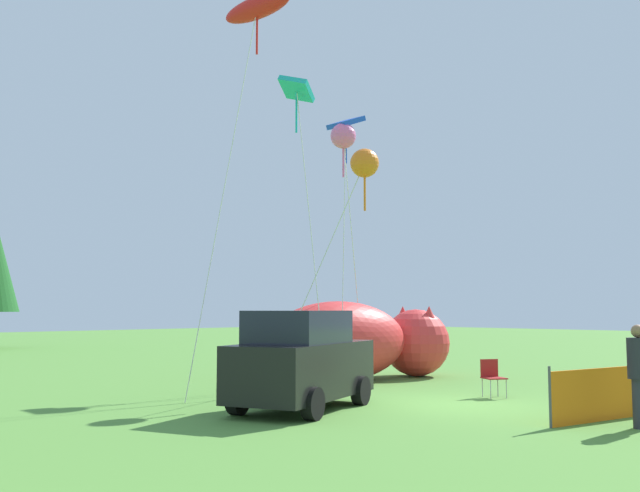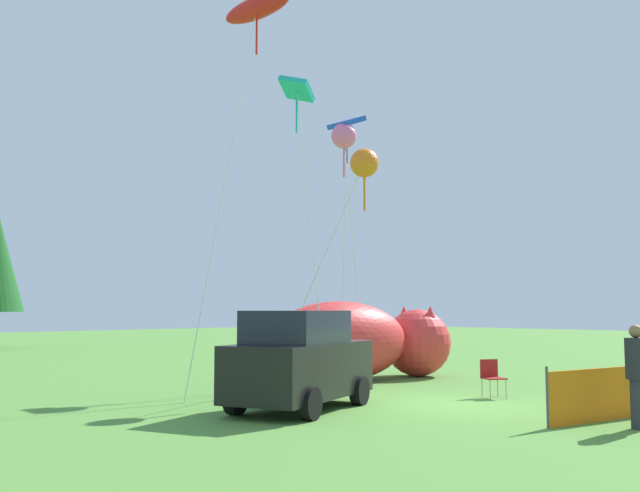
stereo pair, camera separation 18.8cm
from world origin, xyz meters
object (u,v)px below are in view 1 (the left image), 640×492
Objects in this scene: inflatable_cat at (358,344)px; kite_pink_octopus at (343,137)px; parked_car at (301,361)px; kite_red_lizard at (257,9)px; spectator_in_white_shirt at (639,372)px; kite_teal_diamond at (297,95)px; kite_orange_flower at (364,164)px; folding_chair at (492,375)px; kite_blue_box at (346,128)px.

kite_pink_octopus reaches higher than inflatable_cat.
kite_red_lizard is (1.18, 3.09, 9.27)m from parked_car.
spectator_in_white_shirt is (2.82, -6.12, -0.02)m from parked_car.
kite_pink_octopus is (-0.59, 0.04, 6.40)m from inflatable_cat.
kite_teal_diamond is 3.29m from kite_orange_flower.
spectator_in_white_shirt is (-2.13, -4.47, 0.48)m from folding_chair.
parked_car is 0.49× the size of kite_teal_diamond.
kite_pink_octopus reaches higher than folding_chair.
kite_orange_flower reaches higher than folding_chair.
kite_blue_box is (-0.34, 0.17, 6.77)m from inflatable_cat.
folding_chair is 6.42m from kite_orange_flower.
parked_car is 9.39m from kite_blue_box.
parked_car is 6.63m from inflatable_cat.
inflatable_cat is 7.75m from kite_teal_diamond.
inflatable_cat is 0.82× the size of kite_blue_box.
inflatable_cat is 0.86× the size of kite_pink_octopus.
kite_teal_diamond reaches higher than inflatable_cat.
kite_red_lizard is (-3.76, 4.75, 9.76)m from folding_chair.
kite_orange_flower is at bearing -127.17° from kite_blue_box.
parked_car is 6.74m from spectator_in_white_shirt.
parked_car is 0.41× the size of kite_red_lizard.
kite_teal_diamond reaches higher than parked_car.
folding_chair is at bearing 64.58° from spectator_in_white_shirt.
kite_pink_octopus is (2.21, 9.67, 6.48)m from spectator_in_white_shirt.
kite_blue_box is (2.25, 0.18, -0.54)m from kite_teal_diamond.
kite_blue_box is at bearing 52.83° from kite_orange_flower.
kite_teal_diamond is at bearing -175.53° from kite_blue_box.
kite_pink_octopus is at bearing 6.68° from kite_red_lizard.
inflatable_cat reaches higher than parked_car.
kite_teal_diamond is (3.04, 3.51, 7.37)m from parked_car.
kite_red_lizard is 1.30× the size of kite_blue_box.
folding_chair is (4.94, -1.65, -0.50)m from parked_car.
kite_teal_diamond is 2.68m from kite_red_lizard.
folding_chair is 11.49m from kite_red_lizard.
kite_orange_flower is (-2.19, -2.28, 4.97)m from inflatable_cat.
kite_pink_octopus reaches higher than spectator_in_white_shirt.
parked_car is 8.71m from kite_teal_diamond.
inflatable_cat is 3.59× the size of spectator_in_white_shirt.
kite_pink_octopus is at bearing 77.11° from spectator_in_white_shirt.
kite_teal_diamond is 1.08× the size of kite_blue_box.
spectator_in_white_shirt is 12.14m from kite_teal_diamond.
parked_car is 0.68× the size of kite_orange_flower.
kite_teal_diamond is 1.38× the size of kite_orange_flower.
kite_teal_diamond reaches higher than spectator_in_white_shirt.
folding_chair is 0.14× the size of kite_orange_flower.
inflatable_cat is (5.63, 3.51, 0.06)m from parked_car.
kite_teal_diamond reaches higher than folding_chair.
kite_orange_flower is (-1.51, 2.88, 5.53)m from folding_chair.
spectator_in_white_shirt is 12.21m from kite_blue_box.
parked_car is at bearing -110.92° from kite_red_lizard.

